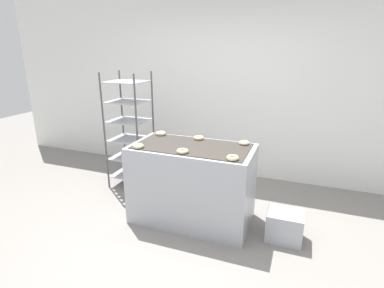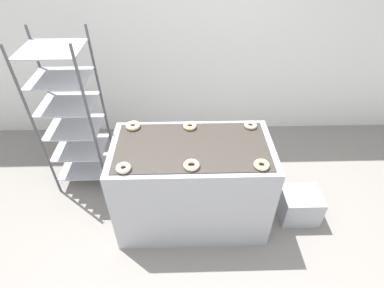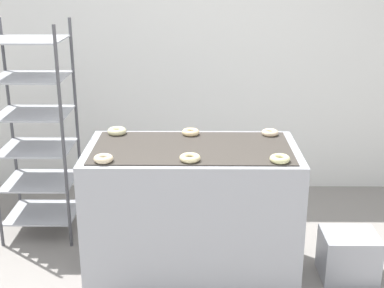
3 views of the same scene
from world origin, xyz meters
TOP-DOWN VIEW (x-y plane):
  - ground_plane at (0.00, 0.00)m, footprint 14.00×14.00m
  - wall_back at (0.00, 2.12)m, footprint 8.00×0.05m
  - fryer_machine at (0.00, 0.61)m, footprint 1.34×0.71m
  - baking_rack_cart at (-1.16, 1.19)m, footprint 0.54×0.48m
  - glaze_bin at (1.04, 0.58)m, footprint 0.36×0.30m
  - donut_near_left at (-0.51, 0.34)m, footprint 0.11×0.11m
  - donut_near_center at (-0.01, 0.36)m, footprint 0.12×0.12m
  - donut_near_right at (0.51, 0.35)m, footprint 0.12×0.12m
  - donut_far_left at (-0.51, 0.87)m, footprint 0.13×0.13m
  - donut_far_center at (-0.01, 0.86)m, footprint 0.12×0.12m
  - donut_far_right at (0.52, 0.86)m, footprint 0.11×0.11m

SIDE VIEW (x-z plane):
  - ground_plane at x=0.00m, z-range 0.00..0.00m
  - glaze_bin at x=1.04m, z-range 0.00..0.31m
  - fryer_machine at x=0.00m, z-range 0.00..0.91m
  - baking_rack_cart at x=-1.16m, z-range 0.01..1.64m
  - donut_far_right at x=0.52m, z-range 0.91..0.94m
  - donut_near_center at x=-0.01m, z-range 0.91..0.94m
  - donut_near_right at x=0.51m, z-range 0.91..0.94m
  - donut_far_center at x=-0.01m, z-range 0.91..0.94m
  - donut_near_left at x=-0.51m, z-range 0.91..0.95m
  - donut_far_left at x=-0.51m, z-range 0.91..0.95m
  - wall_back at x=0.00m, z-range 0.00..2.80m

